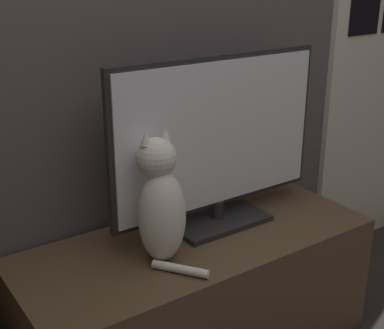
# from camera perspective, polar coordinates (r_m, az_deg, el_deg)

# --- Properties ---
(tv_stand) EXTENTS (1.30, 0.53, 0.50)m
(tv_stand) POSITION_cam_1_polar(r_m,az_deg,el_deg) (2.06, 0.53, -13.99)
(tv_stand) COLOR brown
(tv_stand) RESTS_ON ground_plane
(tv) EXTENTS (0.87, 0.22, 0.63)m
(tv) POSITION_cam_1_polar(r_m,az_deg,el_deg) (1.93, 2.81, 2.39)
(tv) COLOR black
(tv) RESTS_ON tv_stand
(cat) EXTENTS (0.16, 0.28, 0.44)m
(cat) POSITION_cam_1_polar(r_m,az_deg,el_deg) (1.72, -3.39, -4.23)
(cat) COLOR silver
(cat) RESTS_ON tv_stand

